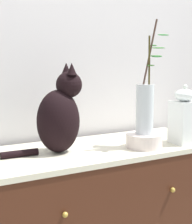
% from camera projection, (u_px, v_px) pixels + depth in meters
% --- Properties ---
extents(wall_back, '(4.40, 0.08, 2.60)m').
position_uv_depth(wall_back, '(69.00, 61.00, 1.95)').
color(wall_back, silver).
rests_on(wall_back, ground_plane).
extents(cat_sitting, '(0.39, 0.18, 0.42)m').
position_uv_depth(cat_sitting, '(60.00, 115.00, 1.61)').
color(cat_sitting, black).
rests_on(cat_sitting, sideboard).
extents(bowl_porcelain, '(0.19, 0.19, 0.07)m').
position_uv_depth(bowl_porcelain, '(144.00, 140.00, 1.73)').
color(bowl_porcelain, silver).
rests_on(bowl_porcelain, sideboard).
extents(vase_glass_clear, '(0.19, 0.15, 0.56)m').
position_uv_depth(vase_glass_clear, '(145.00, 106.00, 1.70)').
color(vase_glass_clear, silver).
rests_on(vase_glass_clear, bowl_porcelain).
extents(jar_lidded_porcelain, '(0.12, 0.12, 0.31)m').
position_uv_depth(jar_lidded_porcelain, '(184.00, 117.00, 1.80)').
color(jar_lidded_porcelain, white).
rests_on(jar_lidded_porcelain, sideboard).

